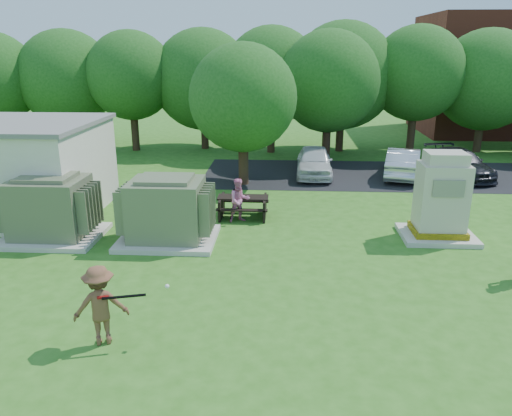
# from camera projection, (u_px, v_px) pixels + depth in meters

# --- Properties ---
(ground) EXTENTS (120.00, 120.00, 0.00)m
(ground) POSITION_uv_depth(u_px,v_px,m) (246.00, 316.00, 11.31)
(ground) COLOR #2D6619
(ground) RESTS_ON ground
(parking_strip) EXTENTS (20.00, 6.00, 0.01)m
(parking_strip) POSITION_uv_depth(u_px,v_px,m) (414.00, 175.00, 23.74)
(parking_strip) COLOR #232326
(parking_strip) RESTS_ON ground
(transformer_left) EXTENTS (3.00, 2.40, 2.07)m
(transformer_left) POSITION_uv_depth(u_px,v_px,m) (51.00, 209.00, 15.65)
(transformer_left) COLOR beige
(transformer_left) RESTS_ON ground
(transformer_right) EXTENTS (3.00, 2.40, 2.07)m
(transformer_right) POSITION_uv_depth(u_px,v_px,m) (167.00, 212.00, 15.44)
(transformer_right) COLOR beige
(transformer_right) RESTS_ON ground
(generator_cabinet) EXTENTS (2.28, 1.87, 2.78)m
(generator_cabinet) POSITION_uv_depth(u_px,v_px,m) (441.00, 201.00, 15.63)
(generator_cabinet) COLOR beige
(generator_cabinet) RESTS_ON ground
(picnic_table) EXTENTS (1.80, 1.35, 0.77)m
(picnic_table) POSITION_uv_depth(u_px,v_px,m) (243.00, 204.00, 17.79)
(picnic_table) COLOR black
(picnic_table) RESTS_ON ground
(batter) EXTENTS (1.24, 0.94, 1.70)m
(batter) POSITION_uv_depth(u_px,v_px,m) (100.00, 305.00, 10.07)
(batter) COLOR brown
(batter) RESTS_ON ground
(person_at_picnic) EXTENTS (0.92, 0.83, 1.54)m
(person_at_picnic) POSITION_uv_depth(u_px,v_px,m) (239.00, 200.00, 17.25)
(person_at_picnic) COLOR pink
(person_at_picnic) RESTS_ON ground
(car_white) EXTENTS (1.76, 4.10, 1.38)m
(car_white) POSITION_uv_depth(u_px,v_px,m) (314.00, 161.00, 23.54)
(car_white) COLOR silver
(car_white) RESTS_ON ground
(car_silver_a) EXTENTS (2.44, 4.37, 1.37)m
(car_silver_a) POSITION_uv_depth(u_px,v_px,m) (403.00, 163.00, 23.31)
(car_silver_a) COLOR silver
(car_silver_a) RESTS_ON ground
(car_dark) EXTENTS (2.66, 4.63, 1.26)m
(car_dark) POSITION_uv_depth(u_px,v_px,m) (459.00, 163.00, 23.38)
(car_dark) COLOR black
(car_dark) RESTS_ON ground
(batting_equipment) EXTENTS (1.38, 0.42, 0.21)m
(batting_equipment) POSITION_uv_depth(u_px,v_px,m) (127.00, 295.00, 9.88)
(batting_equipment) COLOR black
(batting_equipment) RESTS_ON ground
(tree_row) EXTENTS (41.30, 13.30, 7.30)m
(tree_row) POSITION_uv_depth(u_px,v_px,m) (303.00, 79.00, 27.51)
(tree_row) COLOR #47301E
(tree_row) RESTS_ON ground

